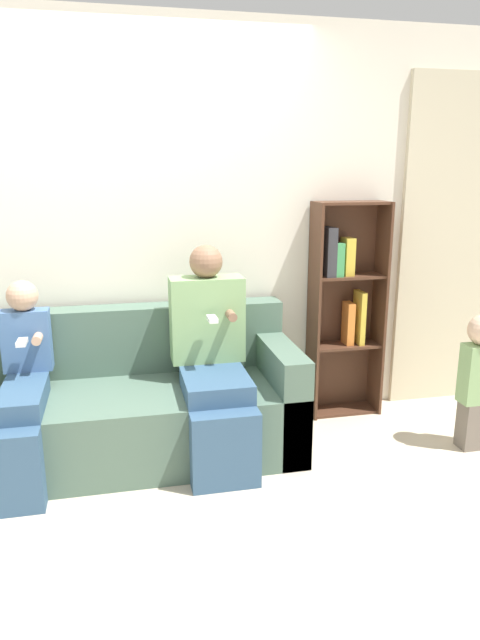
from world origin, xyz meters
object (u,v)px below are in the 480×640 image
(couch, at_px, (111,408))
(bookshelf, at_px, (344,302))
(adult_seated, at_px, (212,353))
(toddler_standing, at_px, (478,376))
(child_seated, at_px, (23,386))

(couch, height_order, bookshelf, bookshelf)
(adult_seated, distance_m, toddler_standing, 1.59)
(bookshelf, bearing_deg, toddler_standing, -50.61)
(adult_seated, bearing_deg, couch, 168.26)
(child_seated, distance_m, toddler_standing, 2.60)
(couch, height_order, toddler_standing, toddler_standing)
(toddler_standing, bearing_deg, couch, 169.77)
(child_seated, xyz_separation_m, toddler_standing, (2.59, -0.22, -0.07))
(adult_seated, relative_size, bookshelf, 0.85)
(couch, distance_m, adult_seated, 0.69)
(toddler_standing, bearing_deg, adult_seated, 170.35)
(couch, distance_m, child_seated, 0.53)
(adult_seated, distance_m, bookshelf, 1.08)
(couch, relative_size, adult_seated, 1.78)
(adult_seated, xyz_separation_m, bookshelf, (0.98, 0.44, 0.15))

